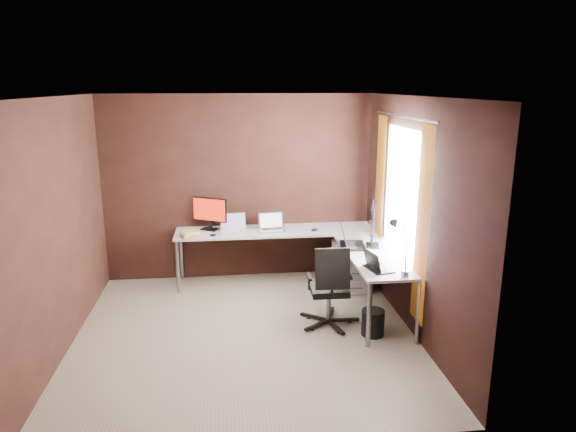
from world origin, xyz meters
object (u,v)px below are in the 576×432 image
Objects in this scene: monitor_left at (210,212)px; laptop_black_small at (376,265)px; laptop_white at (234,227)px; office_chair at (329,302)px; book_stack at (190,234)px; desk_lamp at (398,240)px; monitor_right at (372,223)px; laptop_silver at (272,226)px; laptop_black_big at (349,241)px; drawer_pedestal at (351,266)px; wastebasket at (373,322)px.

monitor_left reaches higher than laptop_black_small.
laptop_white is 0.38× the size of office_chair.
book_stack is 2.72m from desk_lamp.
monitor_right is 0.65× the size of office_chair.
monitor_right is (1.94, -0.95, 0.05)m from monitor_left.
monitor_right reaches higher than laptop_silver.
desk_lamp is (0.27, -0.98, 0.30)m from laptop_black_big.
monitor_left is at bearing 69.55° from laptop_black_big.
book_stack is at bearing -164.60° from laptop_white.
office_chair is at bearing 157.47° from laptop_black_big.
monitor_left is 0.74× the size of monitor_right.
laptop_black_small is at bearing -92.36° from drawer_pedestal.
laptop_black_small is 0.62× the size of desk_lamp.
laptop_white is 0.78× the size of laptop_black_big.
laptop_silver reaches higher than book_stack.
laptop_silver is at bearing 119.37° from wastebasket.
laptop_silver is at bearing -8.02° from laptop_white.
desk_lamp reaches higher than laptop_black_big.
desk_lamp is at bearing -32.59° from wastebasket.
laptop_silver is at bearing 10.64° from book_stack.
laptop_white is at bearing 77.27° from monitor_right.
monitor_right is at bearing 79.82° from desk_lamp.
laptop_white is 0.99× the size of laptop_black_small.
laptop_black_big reaches higher than laptop_white.
monitor_right is 1.42m from laptop_silver.
laptop_silver is at bearing 18.86° from monitor_left.
laptop_white is 2.21m from laptop_black_small.
wastebasket is at bearing -178.14° from monitor_right.
monitor_left is 2.50m from laptop_black_small.
wastebasket is at bearing -55.37° from laptop_white.
laptop_silver is at bearing 55.42° from laptop_black_big.
monitor_left is 1.61× the size of wastebasket.
laptop_black_small is 0.38× the size of office_chair.
laptop_black_big is at bearing -17.59° from book_stack.
monitor_left reaches higher than drawer_pedestal.
office_chair is (-0.44, 0.25, -0.50)m from laptop_black_small.
laptop_silver is 1.18m from laptop_black_big.
drawer_pedestal is at bearing 65.83° from office_chair.
monitor_left reaches higher than wastebasket.
laptop_black_small reaches higher than book_stack.
wastebasket is (0.42, -0.28, -0.14)m from office_chair.
book_stack is (-0.25, -0.32, -0.21)m from monitor_left.
desk_lamp is at bearing -144.19° from laptop_black_small.
desk_lamp is at bearing -85.29° from drawer_pedestal.
drawer_pedestal is at bearing -15.27° from laptop_black_small.
desk_lamp reaches higher than wastebasket.
laptop_white reaches higher than book_stack.
office_chair reaches higher than book_stack.
drawer_pedestal is at bearing -4.15° from book_stack.
monitor_right is 1.23m from wastebasket.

